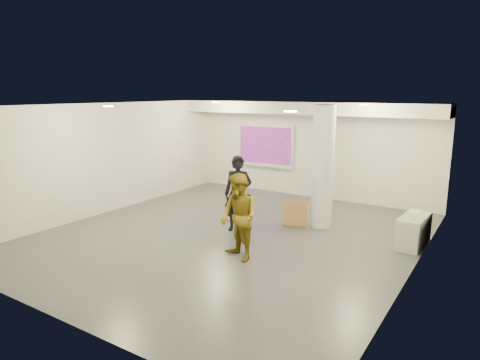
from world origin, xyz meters
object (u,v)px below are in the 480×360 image
Objects in this scene: projection_screen at (265,146)px; man at (239,217)px; column at (323,167)px; woman at (238,194)px; credenza at (413,231)px.

man is (2.54, -5.56, -0.66)m from projection_screen.
column reaches higher than woman.
man is (-2.78, -2.69, 0.53)m from credenza.
woman is at bearing -69.10° from projection_screen.
column reaches higher than credenza.
credenza is at bearing -5.68° from column.
woman is 1.05× the size of man.
woman is 1.80m from man.
man is at bearing -100.90° from column.
woman is at bearing 147.67° from man.
column is 2.52m from credenza.
woman is at bearing -137.75° from column.
man is (-0.56, -2.91, -0.63)m from column.
man is at bearing -77.87° from woman.
column is 4.08m from projection_screen.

